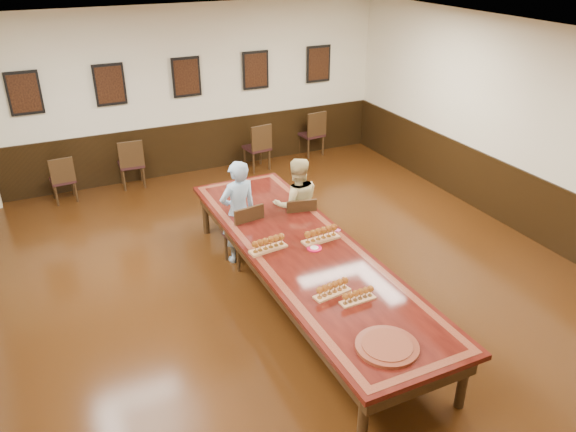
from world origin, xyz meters
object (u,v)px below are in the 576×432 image
spare_chair_b (131,162)px  spare_chair_c (257,146)px  chair_woman (298,223)px  spare_chair_a (62,178)px  person_man (238,212)px  spare_chair_d (311,133)px  conference_table (305,260)px  person_woman (297,205)px  carved_platter (387,346)px  chair_man (243,233)px

spare_chair_b → spare_chair_c: spare_chair_c is taller
chair_woman → spare_chair_b: spare_chair_b is taller
spare_chair_a → person_man: bearing=118.8°
person_man → spare_chair_d: bearing=-138.8°
spare_chair_b → spare_chair_c: (2.47, -0.19, 0.01)m
conference_table → spare_chair_c: bearing=75.0°
spare_chair_c → conference_table: 4.70m
spare_chair_b → conference_table: spare_chair_b is taller
spare_chair_b → conference_table: 4.89m
chair_woman → conference_table: size_ratio=0.19×
conference_table → person_man: bearing=106.1°
spare_chair_d → person_woman: (-2.09, -3.54, 0.23)m
carved_platter → spare_chair_b: bearing=99.3°
carved_platter → person_man: bearing=94.2°
spare_chair_c → person_woman: bearing=70.5°
spare_chair_a → person_man: (2.10, -3.25, 0.34)m
spare_chair_c → carved_platter: (-1.36, -6.54, 0.29)m
chair_man → chair_woman: bearing=168.6°
chair_man → carved_platter: 3.25m
spare_chair_d → person_woman: size_ratio=0.68×
chair_man → spare_chair_d: 4.65m
chair_woman → spare_chair_d: (2.11, 3.63, 0.03)m
spare_chair_d → person_woman: bearing=53.3°
person_woman → chair_man: bearing=15.3°
spare_chair_c → carved_platter: 6.68m
person_man → conference_table: size_ratio=0.31×
chair_man → spare_chair_c: bearing=-123.9°
chair_man → person_woman: 0.91m
chair_man → person_man: 0.30m
spare_chair_b → person_man: bearing=107.0°
spare_chair_d → person_man: size_ratio=0.64×
chair_woman → person_man: size_ratio=0.60×
chair_man → spare_chair_b: chair_man is taller
chair_woman → person_man: person_man is taller
chair_man → spare_chair_a: chair_man is taller
spare_chair_a → person_man: 3.88m
spare_chair_a → person_woman: size_ratio=0.59×
spare_chair_d → carved_platter: bearing=62.0°
spare_chair_c → person_man: 3.60m
spare_chair_c → conference_table: size_ratio=0.19×
person_man → carved_platter: person_man is taller
spare_chair_b → spare_chair_d: bearing=-176.0°
spare_chair_b → carved_platter: 6.82m
spare_chair_a → spare_chair_d: size_ratio=0.88×
person_man → carved_platter: (0.24, -3.33, 0.00)m
chair_man → person_woman: person_woman is taller
spare_chair_d → person_man: 4.59m
conference_table → spare_chair_b: bearing=104.8°
carved_platter → spare_chair_c: bearing=78.2°
conference_table → carved_platter: size_ratio=7.68×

